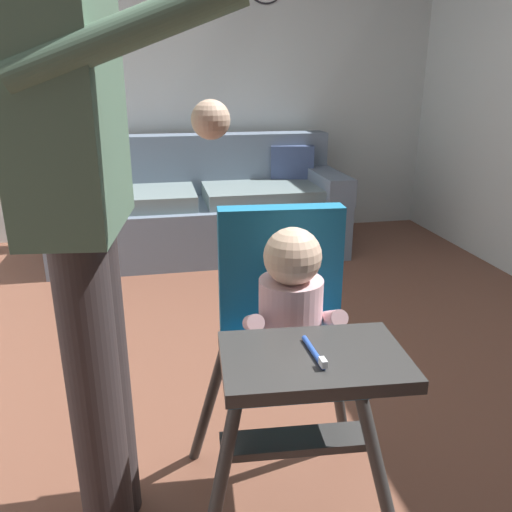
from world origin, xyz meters
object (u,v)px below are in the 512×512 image
object	(u,v)px
high_chair	(288,324)
adult_standing	(83,218)
couch	(200,209)
toy_ball	(313,335)

from	to	relation	value
high_chair	adult_standing	xyz separation A→B (m)	(-0.51, 0.06, 0.31)
couch	high_chair	xyz separation A→B (m)	(0.00, -2.63, 0.32)
high_chair	toy_ball	world-z (taller)	high_chair
couch	adult_standing	distance (m)	2.70
toy_ball	high_chair	bearing A→B (deg)	-112.22
high_chair	toy_ball	bearing A→B (deg)	162.03
toy_ball	adult_standing	bearing A→B (deg)	-135.07
high_chair	toy_ball	distance (m)	1.19
adult_standing	high_chair	bearing A→B (deg)	0.33
high_chair	toy_ball	size ratio (longest dim) A/B	6.59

